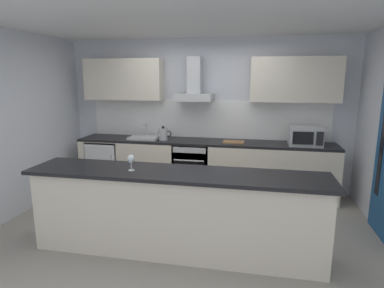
{
  "coord_description": "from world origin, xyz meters",
  "views": [
    {
      "loc": [
        0.86,
        -3.85,
        1.95
      ],
      "look_at": [
        0.01,
        0.39,
        1.05
      ],
      "focal_mm": 30.17,
      "sensor_mm": 36.0,
      "label": 1
    }
  ],
  "objects_px": {
    "refrigerator": "(108,163)",
    "chopping_board": "(234,142)",
    "wine_glass": "(131,160)",
    "microwave": "(305,136)",
    "oven": "(193,166)",
    "sink": "(145,137)",
    "range_hood": "(194,87)",
    "kettle": "(163,134)"
  },
  "relations": [
    {
      "from": "refrigerator",
      "to": "range_hood",
      "type": "height_order",
      "value": "range_hood"
    },
    {
      "from": "oven",
      "to": "sink",
      "type": "relative_size",
      "value": 1.6
    },
    {
      "from": "chopping_board",
      "to": "sink",
      "type": "bearing_deg",
      "value": 178.71
    },
    {
      "from": "microwave",
      "to": "kettle",
      "type": "bearing_deg",
      "value": -179.86
    },
    {
      "from": "oven",
      "to": "microwave",
      "type": "bearing_deg",
      "value": -0.89
    },
    {
      "from": "refrigerator",
      "to": "chopping_board",
      "type": "height_order",
      "value": "chopping_board"
    },
    {
      "from": "range_hood",
      "to": "wine_glass",
      "type": "xyz_separation_m",
      "value": [
        -0.28,
        -2.15,
        -0.72
      ]
    },
    {
      "from": "oven",
      "to": "chopping_board",
      "type": "xyz_separation_m",
      "value": [
        0.69,
        -0.02,
        0.45
      ]
    },
    {
      "from": "range_hood",
      "to": "chopping_board",
      "type": "distance_m",
      "value": 1.12
    },
    {
      "from": "oven",
      "to": "range_hood",
      "type": "xyz_separation_m",
      "value": [
        0.0,
        0.13,
        1.33
      ]
    },
    {
      "from": "wine_glass",
      "to": "microwave",
      "type": "bearing_deg",
      "value": 43.8
    },
    {
      "from": "refrigerator",
      "to": "microwave",
      "type": "xyz_separation_m",
      "value": [
        3.37,
        -0.03,
        0.62
      ]
    },
    {
      "from": "refrigerator",
      "to": "sink",
      "type": "relative_size",
      "value": 1.7
    },
    {
      "from": "sink",
      "to": "range_hood",
      "type": "height_order",
      "value": "range_hood"
    },
    {
      "from": "kettle",
      "to": "range_hood",
      "type": "relative_size",
      "value": 0.4
    },
    {
      "from": "wine_glass",
      "to": "range_hood",
      "type": "bearing_deg",
      "value": 82.56
    },
    {
      "from": "microwave",
      "to": "chopping_board",
      "type": "bearing_deg",
      "value": 179.78
    },
    {
      "from": "microwave",
      "to": "sink",
      "type": "distance_m",
      "value": 2.65
    },
    {
      "from": "oven",
      "to": "sink",
      "type": "distance_m",
      "value": 0.97
    },
    {
      "from": "oven",
      "to": "chopping_board",
      "type": "bearing_deg",
      "value": -1.97
    },
    {
      "from": "oven",
      "to": "refrigerator",
      "type": "height_order",
      "value": "oven"
    },
    {
      "from": "microwave",
      "to": "chopping_board",
      "type": "distance_m",
      "value": 1.12
    },
    {
      "from": "microwave",
      "to": "chopping_board",
      "type": "relative_size",
      "value": 1.47
    },
    {
      "from": "refrigerator",
      "to": "kettle",
      "type": "bearing_deg",
      "value": -1.66
    },
    {
      "from": "refrigerator",
      "to": "chopping_board",
      "type": "bearing_deg",
      "value": -0.53
    },
    {
      "from": "kettle",
      "to": "wine_glass",
      "type": "height_order",
      "value": "kettle"
    },
    {
      "from": "wine_glass",
      "to": "chopping_board",
      "type": "xyz_separation_m",
      "value": [
        0.97,
        2.0,
        -0.16
      ]
    },
    {
      "from": "sink",
      "to": "kettle",
      "type": "distance_m",
      "value": 0.36
    },
    {
      "from": "microwave",
      "to": "range_hood",
      "type": "distance_m",
      "value": 1.95
    },
    {
      "from": "wine_glass",
      "to": "kettle",
      "type": "bearing_deg",
      "value": 96.33
    },
    {
      "from": "wine_glass",
      "to": "chopping_board",
      "type": "relative_size",
      "value": 0.52
    },
    {
      "from": "wine_glass",
      "to": "sink",
      "type": "bearing_deg",
      "value": 105.71
    },
    {
      "from": "range_hood",
      "to": "wine_glass",
      "type": "bearing_deg",
      "value": -97.44
    },
    {
      "from": "refrigerator",
      "to": "microwave",
      "type": "bearing_deg",
      "value": -0.43
    },
    {
      "from": "range_hood",
      "to": "oven",
      "type": "bearing_deg",
      "value": -90.0
    },
    {
      "from": "microwave",
      "to": "chopping_board",
      "type": "xyz_separation_m",
      "value": [
        -1.11,
        0.0,
        -0.14
      ]
    },
    {
      "from": "kettle",
      "to": "wine_glass",
      "type": "xyz_separation_m",
      "value": [
        0.22,
        -1.99,
        0.07
      ]
    },
    {
      "from": "oven",
      "to": "refrigerator",
      "type": "bearing_deg",
      "value": -179.9
    },
    {
      "from": "refrigerator",
      "to": "range_hood",
      "type": "bearing_deg",
      "value": 4.82
    },
    {
      "from": "sink",
      "to": "wine_glass",
      "type": "height_order",
      "value": "sink"
    },
    {
      "from": "range_hood",
      "to": "chopping_board",
      "type": "height_order",
      "value": "range_hood"
    },
    {
      "from": "sink",
      "to": "chopping_board",
      "type": "height_order",
      "value": "sink"
    }
  ]
}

